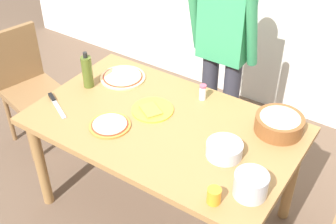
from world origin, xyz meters
The scene contains 14 objects.
ground centered at (0.00, 0.00, 0.00)m, with size 8.00×8.00×0.00m, color brown.
dining_table centered at (0.00, 0.00, 0.67)m, with size 1.60×0.96×0.76m.
person_cook centered at (-0.01, 0.76, 0.94)m, with size 0.49×0.25×1.62m.
chair_wooden_left centered at (-1.32, 0.07, 0.54)m, with size 0.48×0.48×0.95m.
pizza_raw_on_board centered at (-0.51, 0.26, 0.77)m, with size 0.31×0.31×0.02m.
pizza_cooked_on_tray centered at (-0.25, -0.20, 0.77)m, with size 0.25×0.25×0.02m.
plate_with_slice centered at (-0.12, 0.06, 0.77)m, with size 0.26×0.26×0.02m.
popcorn_bowl centered at (0.60, 0.31, 0.82)m, with size 0.28×0.28×0.11m.
mixing_bowl_steel centered at (0.43, -0.05, 0.80)m, with size 0.20×0.20×0.08m.
olive_oil_bottle centered at (-0.64, 0.06, 0.87)m, with size 0.07×0.07×0.26m.
steel_pot centered at (0.67, -0.23, 0.83)m, with size 0.17×0.17×0.13m.
cup_orange centered at (0.55, -0.38, 0.80)m, with size 0.07×0.07×0.09m, color orange.
salt_shaker centered at (0.07, 0.34, 0.81)m, with size 0.04×0.04×0.11m.
chef_knife centered at (-0.69, -0.21, 0.77)m, with size 0.27×0.15×0.02m.
Camera 1 is at (1.16, -1.70, 2.39)m, focal length 46.94 mm.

